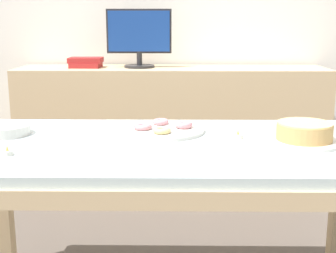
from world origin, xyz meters
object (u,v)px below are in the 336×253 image
at_px(computer_monitor, 139,38).
at_px(tealight_centre, 238,136).
at_px(cake_chocolate_round, 304,134).
at_px(plate_stack, 4,130).
at_px(tealight_near_front, 7,152).
at_px(book_stack, 86,62).
at_px(pastry_platter, 162,129).

height_order(computer_monitor, tealight_centre, computer_monitor).
bearing_deg(cake_chocolate_round, computer_monitor, 117.11).
relative_size(computer_monitor, plate_stack, 2.02).
bearing_deg(cake_chocolate_round, plate_stack, 174.47).
bearing_deg(plate_stack, computer_monitor, 70.58).
relative_size(computer_monitor, tealight_near_front, 10.60).
bearing_deg(computer_monitor, cake_chocolate_round, -62.89).
distance_m(computer_monitor, tealight_centre, 1.46).
bearing_deg(plate_stack, tealight_centre, -3.10).
xyz_separation_m(computer_monitor, tealight_near_front, (-0.34, -1.58, -0.32)).
bearing_deg(tealight_centre, computer_monitor, 109.70).
xyz_separation_m(plate_stack, tealight_near_front, (0.12, -0.29, -0.01)).
bearing_deg(tealight_centre, tealight_near_front, -163.35).
distance_m(book_stack, plate_stack, 1.30).
relative_size(book_stack, cake_chocolate_round, 0.76).
xyz_separation_m(book_stack, cake_chocolate_round, (1.07, -1.40, -0.14)).
bearing_deg(computer_monitor, tealight_centre, -70.30).
bearing_deg(pastry_platter, cake_chocolate_round, -17.55).
bearing_deg(computer_monitor, pastry_platter, -81.69).
xyz_separation_m(plate_stack, tealight_centre, (0.93, -0.05, -0.01)).
distance_m(cake_chocolate_round, pastry_platter, 0.56).
relative_size(cake_chocolate_round, tealight_near_front, 7.13).
bearing_deg(tealight_near_front, pastry_platter, 34.22).
xyz_separation_m(cake_chocolate_round, tealight_near_front, (-1.05, -0.18, -0.02)).
relative_size(book_stack, tealight_centre, 5.42).
bearing_deg(pastry_platter, tealight_centre, -19.68).
xyz_separation_m(tealight_near_front, tealight_centre, (0.81, 0.24, 0.00)).
height_order(plate_stack, tealight_near_front, plate_stack).
height_order(cake_chocolate_round, pastry_platter, cake_chocolate_round).
distance_m(tealight_near_front, tealight_centre, 0.85).
height_order(computer_monitor, cake_chocolate_round, computer_monitor).
bearing_deg(computer_monitor, tealight_near_front, -101.99).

